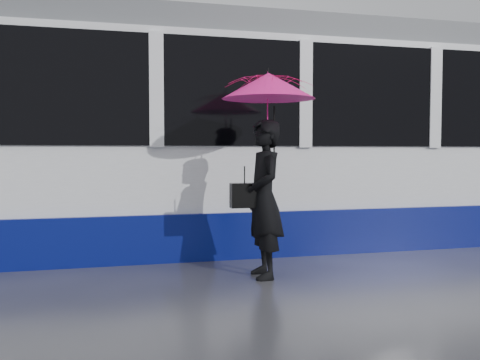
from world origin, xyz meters
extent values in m
plane|color=#2B2B30|center=(0.00, 0.00, 0.00)|extent=(90.00, 90.00, 0.00)
cube|color=#3F3D38|center=(0.00, 1.78, 0.01)|extent=(34.00, 0.07, 0.02)
cube|color=#3F3D38|center=(0.00, 3.22, 0.01)|extent=(34.00, 0.07, 0.02)
cube|color=white|center=(3.57, 2.50, 1.52)|extent=(24.00, 2.40, 2.95)
cube|color=#081161|center=(3.57, 2.50, 0.31)|extent=(24.00, 2.56, 0.62)
cube|color=black|center=(3.57, 2.50, 2.20)|extent=(23.00, 2.48, 1.40)
cube|color=#585B60|center=(3.57, 2.50, 3.17)|extent=(23.60, 2.20, 0.35)
imported|color=black|center=(0.16, 0.21, 0.89)|extent=(0.44, 0.66, 1.78)
imported|color=#DC126D|center=(0.21, 0.21, 1.88)|extent=(0.99, 1.01, 0.89)
cone|color=#DC126D|center=(0.21, 0.21, 2.16)|extent=(1.07, 1.07, 0.29)
cylinder|color=black|center=(0.21, 0.21, 2.32)|extent=(0.01, 0.01, 0.07)
cylinder|color=black|center=(0.29, 0.23, 1.54)|extent=(0.02, 0.02, 0.78)
cube|color=black|center=(-0.06, 0.23, 0.93)|extent=(0.32, 0.14, 0.28)
cylinder|color=black|center=(-0.06, 0.23, 1.16)|extent=(0.01, 0.01, 0.18)
camera|label=1|loc=(-1.62, -5.52, 1.42)|focal=40.00mm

